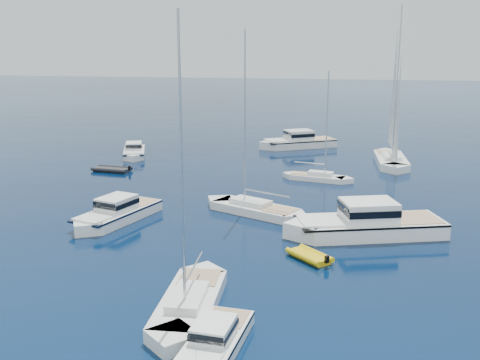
# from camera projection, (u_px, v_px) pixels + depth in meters

# --- Properties ---
(motor_cruiser_near) EXTENTS (2.84, 7.43, 1.91)m
(motor_cruiser_near) POSITION_uv_depth(u_px,v_px,m) (213.00, 353.00, 25.95)
(motor_cruiser_near) COLOR white
(motor_cruiser_near) RESTS_ON ground
(motor_cruiser_left) EXTENTS (5.52, 9.95, 2.50)m
(motor_cruiser_left) POSITION_uv_depth(u_px,v_px,m) (116.00, 221.00, 45.05)
(motor_cruiser_left) COLOR white
(motor_cruiser_left) RESTS_ON ground
(motor_cruiser_centre) EXTENTS (13.15, 7.48, 3.30)m
(motor_cruiser_centre) POSITION_uv_depth(u_px,v_px,m) (364.00, 235.00, 41.82)
(motor_cruiser_centre) COLOR white
(motor_cruiser_centre) RESTS_ON ground
(motor_cruiser_distant) EXTENTS (11.50, 8.56, 2.96)m
(motor_cruiser_distant) POSITION_uv_depth(u_px,v_px,m) (297.00, 147.00, 76.47)
(motor_cruiser_distant) COLOR silver
(motor_cruiser_distant) RESTS_ON ground
(motor_cruiser_horizon) EXTENTS (5.12, 8.62, 2.17)m
(motor_cruiser_horizon) POSITION_uv_depth(u_px,v_px,m) (134.00, 156.00, 70.68)
(motor_cruiser_horizon) COLOR white
(motor_cruiser_horizon) RESTS_ON ground
(sailboat_fore) EXTENTS (3.40, 10.86, 15.76)m
(sailboat_fore) POSITION_uv_depth(u_px,v_px,m) (190.00, 309.00, 30.22)
(sailboat_fore) COLOR silver
(sailboat_fore) RESTS_ON ground
(sailboat_mid_r) EXTENTS (10.51, 6.93, 15.25)m
(sailboat_mid_r) POSITION_uv_depth(u_px,v_px,m) (255.00, 213.00, 47.21)
(sailboat_mid_r) COLOR silver
(sailboat_mid_r) RESTS_ON ground
(sailboat_centre) EXTENTS (8.02, 3.60, 11.41)m
(sailboat_centre) POSITION_uv_depth(u_px,v_px,m) (317.00, 180.00, 58.41)
(sailboat_centre) COLOR white
(sailboat_centre) RESTS_ON ground
(sailboat_sails_r) EXTENTS (3.83, 12.52, 18.19)m
(sailboat_sails_r) POSITION_uv_depth(u_px,v_px,m) (391.00, 164.00, 66.19)
(sailboat_sails_r) COLOR white
(sailboat_sails_r) RESTS_ON ground
(tender_yellow) EXTENTS (3.61, 3.62, 0.95)m
(tender_yellow) POSITION_uv_depth(u_px,v_px,m) (309.00, 259.00, 37.20)
(tender_yellow) COLOR yellow
(tender_yellow) RESTS_ON ground
(tender_grey_far) EXTENTS (4.56, 2.79, 0.95)m
(tender_grey_far) POSITION_uv_depth(u_px,v_px,m) (112.00, 171.00, 62.41)
(tender_grey_far) COLOR black
(tender_grey_far) RESTS_ON ground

